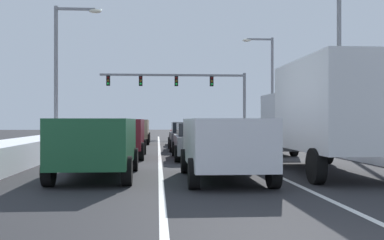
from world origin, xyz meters
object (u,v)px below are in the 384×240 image
suv_tan_right_lane_second (265,133)px  sedan_silver_left_lane_third (126,135)px  suv_tan_left_lane_fourth (134,129)px  box_truck_right_lane_nearest (325,111)px  suv_white_center_lane_nearest (224,143)px  street_lamp_right_far (268,79)px  street_lamp_right_mid (332,56)px  suv_maroon_left_lane_second (120,134)px  sedan_red_center_lane_fourth (185,133)px  traffic_light_gantry (190,86)px  suv_navy_right_lane_fourth (227,128)px  suv_green_left_lane_nearest (97,142)px  roadside_sign_right (379,76)px  sedan_charcoal_center_lane_third (187,136)px  street_lamp_left_mid (63,63)px  sedan_gray_center_lane_second (197,141)px  suv_black_right_lane_third (242,130)px

suv_tan_right_lane_second → sedan_silver_left_lane_third: 8.19m
suv_tan_left_lane_fourth → box_truck_right_lane_nearest: bearing=-69.9°
suv_white_center_lane_nearest → street_lamp_right_far: size_ratio=0.57×
suv_white_center_lane_nearest → suv_tan_left_lane_fourth: 20.14m
sedan_silver_left_lane_third → street_lamp_right_mid: size_ratio=0.55×
box_truck_right_lane_nearest → suv_maroon_left_lane_second: 9.49m
suv_white_center_lane_nearest → sedan_red_center_lane_fourth: size_ratio=1.09×
street_lamp_right_mid → traffic_light_gantry: bearing=104.9°
suv_navy_right_lane_fourth → street_lamp_right_mid: bearing=-72.3°
sedan_red_center_lane_fourth → suv_green_left_lane_nearest: 17.62m
suv_maroon_left_lane_second → roadside_sign_right: (13.44, 3.57, 3.00)m
sedan_charcoal_center_lane_third → suv_green_left_lane_nearest: suv_green_left_lane_nearest is taller
suv_tan_right_lane_second → suv_tan_left_lane_fourth: size_ratio=1.00×
suv_white_center_lane_nearest → sedan_silver_left_lane_third: bearing=104.4°
roadside_sign_right → suv_tan_left_lane_fourth: bearing=148.2°
suv_tan_right_lane_second → suv_navy_right_lane_fourth: bearing=90.1°
box_truck_right_lane_nearest → suv_maroon_left_lane_second: box_truck_right_lane_nearest is taller
suv_maroon_left_lane_second → street_lamp_right_far: street_lamp_right_far is taller
sedan_charcoal_center_lane_third → box_truck_right_lane_nearest: bearing=-72.2°
street_lamp_right_mid → street_lamp_left_mid: bearing=165.2°
suv_white_center_lane_nearest → suv_maroon_left_lane_second: 8.67m
suv_tan_left_lane_fourth → roadside_sign_right: (13.43, -8.32, 3.00)m
suv_tan_right_lane_second → suv_maroon_left_lane_second: size_ratio=1.00×
suv_tan_right_lane_second → street_lamp_left_mid: size_ratio=0.61×
box_truck_right_lane_nearest → suv_maroon_left_lane_second: size_ratio=1.47×
suv_tan_right_lane_second → street_lamp_right_mid: (3.66, 0.72, 3.87)m
suv_navy_right_lane_fourth → roadside_sign_right: 12.77m
roadside_sign_right → box_truck_right_lane_nearest: bearing=-123.3°
suv_navy_right_lane_fourth → street_lamp_left_mid: street_lamp_left_mid is taller
suv_maroon_left_lane_second → traffic_light_gantry: bearing=78.9°
suv_white_center_lane_nearest → street_lamp_right_far: street_lamp_right_far is taller
suv_tan_right_lane_second → suv_green_left_lane_nearest: 11.42m
suv_green_left_lane_nearest → sedan_silver_left_lane_third: (-0.09, 13.33, -0.25)m
traffic_light_gantry → box_truck_right_lane_nearest: bearing=-86.2°
suv_tan_right_lane_second → street_lamp_right_mid: 5.37m
sedan_gray_center_lane_second → suv_navy_right_lane_fourth: bearing=76.8°
suv_white_center_lane_nearest → sedan_gray_center_lane_second: 6.94m
sedan_charcoal_center_lane_third → traffic_light_gantry: 20.12m
traffic_light_gantry → street_lamp_right_mid: bearing=-75.1°
sedan_charcoal_center_lane_third → street_lamp_right_far: size_ratio=0.52×
sedan_gray_center_lane_second → traffic_light_gantry: bearing=86.7°
suv_green_left_lane_nearest → street_lamp_right_far: (11.03, 25.52, 4.10)m
suv_black_right_lane_third → roadside_sign_right: roadside_sign_right is taller
sedan_gray_center_lane_second → traffic_light_gantry: traffic_light_gantry is taller
suv_tan_right_lane_second → suv_green_left_lane_nearest: (-6.91, -9.09, 0.00)m
suv_navy_right_lane_fourth → street_lamp_right_far: (4.14, 4.21, 4.10)m
suv_black_right_lane_third → suv_navy_right_lane_fourth: same height
street_lamp_left_mid → suv_white_center_lane_nearest: bearing=-63.4°
suv_black_right_lane_third → suv_green_left_lane_nearest: 16.73m
suv_navy_right_lane_fourth → roadside_sign_right: size_ratio=0.89×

